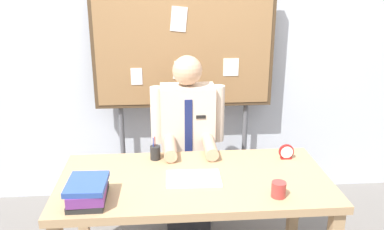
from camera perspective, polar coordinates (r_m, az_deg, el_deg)
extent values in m
cube|color=silver|center=(3.57, -1.35, 9.12)|extent=(6.40, 0.08, 2.70)
cube|color=tan|center=(2.58, 0.33, -9.25)|extent=(1.68, 0.81, 0.05)
cube|color=tan|center=(3.12, -15.03, -12.65)|extent=(0.07, 0.07, 0.71)
cube|color=tan|center=(3.21, 14.05, -11.56)|extent=(0.07, 0.07, 0.71)
cube|color=#2D2D33|center=(3.38, -0.59, -12.03)|extent=(0.34, 0.30, 0.44)
cube|color=beige|center=(3.11, -0.63, -2.57)|extent=(0.40, 0.22, 0.75)
sphere|color=tan|center=(2.97, -0.66, 6.25)|extent=(0.22, 0.22, 0.22)
cylinder|color=beige|center=(3.03, -4.95, -0.01)|extent=(0.09, 0.09, 0.43)
cylinder|color=beige|center=(3.06, 3.68, 0.21)|extent=(0.09, 0.09, 0.43)
cylinder|color=tan|center=(2.87, -3.07, -4.62)|extent=(0.09, 0.30, 0.09)
cylinder|color=tan|center=(2.89, 2.50, -4.45)|extent=(0.09, 0.30, 0.09)
cube|color=navy|center=(2.99, -0.48, -2.36)|extent=(0.06, 0.01, 0.49)
cube|color=black|center=(2.96, 1.25, -0.28)|extent=(0.07, 0.01, 0.02)
cube|color=#4C3823|center=(3.37, -1.16, 9.63)|extent=(1.48, 0.05, 1.02)
cube|color=olive|center=(3.35, -1.15, 9.60)|extent=(1.42, 0.04, 0.96)
cylinder|color=#59595E|center=(3.68, -9.58, -5.29)|extent=(0.04, 0.04, 0.93)
cylinder|color=#59595E|center=(3.73, 7.26, -4.79)|extent=(0.04, 0.04, 0.93)
cube|color=silver|center=(3.38, -7.74, 5.34)|extent=(0.09, 0.00, 0.14)
cube|color=white|center=(3.37, -1.73, 6.24)|extent=(0.11, 0.00, 0.16)
cube|color=white|center=(3.41, 5.46, 6.65)|extent=(0.13, 0.00, 0.15)
cube|color=silver|center=(3.30, -1.86, 13.23)|extent=(0.14, 0.00, 0.20)
cube|color=#262626|center=(2.40, -14.27, -11.05)|extent=(0.20, 0.30, 0.04)
cube|color=#72337F|center=(2.36, -14.37, -10.25)|extent=(0.21, 0.28, 0.06)
cube|color=#2D4C99|center=(2.34, -14.47, -9.30)|extent=(0.22, 0.27, 0.03)
cube|color=white|center=(2.55, 0.21, -8.85)|extent=(0.34, 0.23, 0.01)
cylinder|color=maroon|center=(2.88, 13.02, -5.00)|extent=(0.10, 0.02, 0.10)
cylinder|color=white|center=(2.87, 13.10, -5.11)|extent=(0.08, 0.00, 0.08)
cube|color=maroon|center=(2.90, 12.96, -5.83)|extent=(0.07, 0.04, 0.01)
cylinder|color=#B23833|center=(2.40, 11.99, -10.12)|extent=(0.08, 0.08, 0.09)
cylinder|color=#262626|center=(2.81, -5.14, -5.26)|extent=(0.07, 0.07, 0.09)
cylinder|color=#263399|center=(2.79, -5.40, -4.55)|extent=(0.01, 0.01, 0.15)
cylinder|color=maroon|center=(2.80, -5.18, -4.42)|extent=(0.01, 0.01, 0.15)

